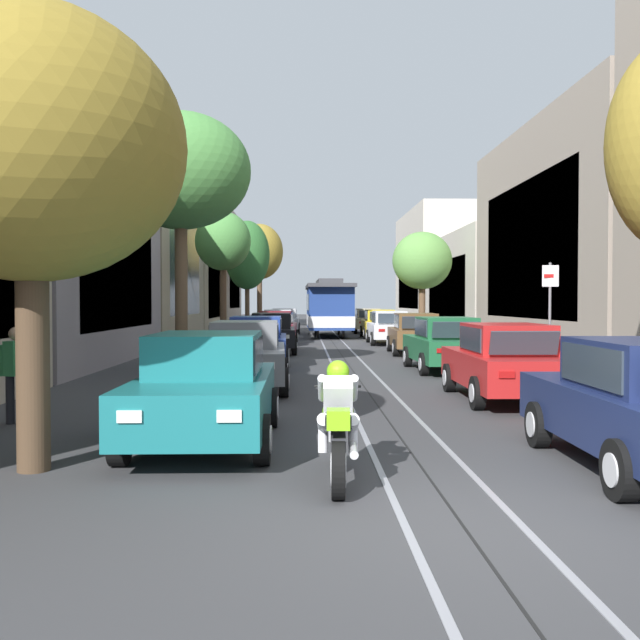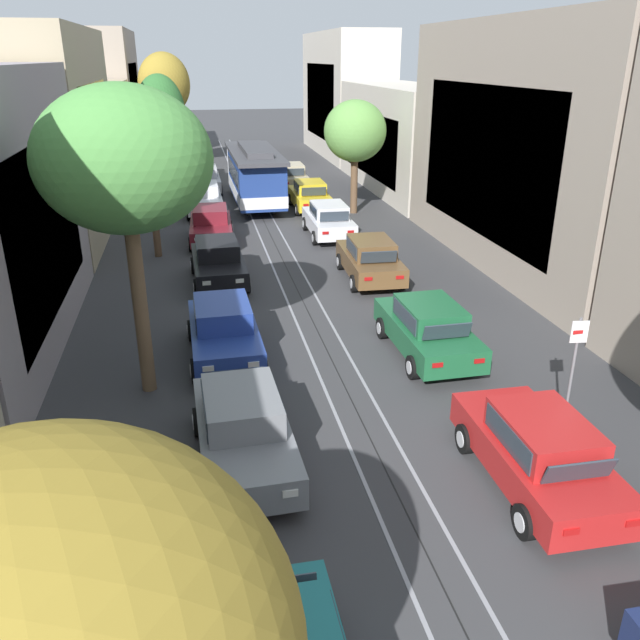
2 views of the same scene
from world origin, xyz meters
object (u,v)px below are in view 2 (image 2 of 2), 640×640
parked_car_brown_fourth_right (370,259)px  parked_car_yellow_sixth_right (310,195)px  parked_car_blue_mid_left (224,330)px  street_sign_post (573,367)px  street_tree_kerb_left_mid (147,142)px  parked_car_maroon_fifth_left (211,225)px  street_tree_kerb_left_far (164,84)px  parked_car_silver_far_left (205,179)px  parked_car_beige_far_right (291,176)px  street_tree_kerb_right_second (355,132)px  parked_car_green_mid_right (428,328)px  parked_car_black_fourth_left (218,262)px  parked_car_white_fifth_right (329,220)px  street_tree_kerb_left_fourth (161,114)px  cable_car_trolley (255,176)px  street_tree_kerb_left_second (124,162)px  parked_car_white_sixth_left (204,199)px  parked_car_red_second_right (538,452)px  parked_car_grey_second_left (243,429)px  pedestrian_on_left_pavement (7,633)px

parked_car_brown_fourth_right → parked_car_yellow_sixth_right: size_ratio=1.01×
parked_car_blue_mid_left → street_sign_post: (7.00, -5.75, 1.00)m
parked_car_yellow_sixth_right → street_tree_kerb_left_mid: street_tree_kerb_left_mid is taller
parked_car_maroon_fifth_left → street_tree_kerb_left_far: bearing=95.6°
parked_car_silver_far_left → street_sign_post: size_ratio=1.50×
parked_car_beige_far_right → street_tree_kerb_right_second: 8.36m
parked_car_green_mid_right → parked_car_yellow_sixth_right: bearing=89.8°
parked_car_black_fourth_left → parked_car_yellow_sixth_right: same height
parked_car_yellow_sixth_right → street_tree_kerb_right_second: 4.21m
parked_car_white_fifth_right → street_tree_kerb_left_fourth: size_ratio=0.63×
parked_car_silver_far_left → cable_car_trolley: cable_car_trolley is taller
parked_car_black_fourth_left → street_tree_kerb_left_second: size_ratio=0.60×
parked_car_black_fourth_left → parked_car_brown_fourth_right: (5.60, -0.75, 0.00)m
parked_car_beige_far_right → cable_car_trolley: 5.45m
parked_car_white_sixth_left → parked_car_white_fifth_right: same height
parked_car_brown_fourth_right → street_sign_post: size_ratio=1.51×
parked_car_black_fourth_left → parked_car_beige_far_right: bearing=72.7°
parked_car_green_mid_right → parked_car_brown_fourth_right: 6.71m
parked_car_black_fourth_left → parked_car_brown_fourth_right: size_ratio=1.00×
parked_car_beige_far_right → street_tree_kerb_right_second: bearing=-72.7°
parked_car_green_mid_right → cable_car_trolley: 20.46m
parked_car_white_sixth_left → cable_car_trolley: size_ratio=0.48×
street_tree_kerb_left_fourth → street_tree_kerb_right_second: street_tree_kerb_left_fourth is taller
parked_car_red_second_right → street_sign_post: 2.21m
parked_car_blue_mid_left → parked_car_maroon_fifth_left: bearing=89.4°
parked_car_grey_second_left → street_sign_post: 6.99m
cable_car_trolley → parked_car_maroon_fifth_left: bearing=-111.2°
street_tree_kerb_left_far → parked_car_grey_second_left: bearing=-86.9°
parked_car_maroon_fifth_left → street_sign_post: street_sign_post is taller
parked_car_beige_far_right → parked_car_white_sixth_left: bearing=-133.6°
parked_car_silver_far_left → pedestrian_on_left_pavement: size_ratio=2.70×
parked_car_beige_far_right → parked_car_grey_second_left: bearing=-100.7°
street_tree_kerb_right_second → parked_car_white_sixth_left: bearing=169.8°
parked_car_white_fifth_right → parked_car_maroon_fifth_left: bearing=179.1°
parked_car_white_fifth_right → street_tree_kerb_right_second: size_ratio=0.75×
parked_car_white_sixth_left → parked_car_yellow_sixth_right: bearing=-2.9°
parked_car_silver_far_left → parked_car_white_fifth_right: same height
parked_car_maroon_fifth_left → parked_car_brown_fourth_right: same height
parked_car_grey_second_left → parked_car_silver_far_left: (0.12, 29.04, 0.00)m
parked_car_black_fourth_left → street_tree_kerb_left_fourth: street_tree_kerb_left_fourth is taller
parked_car_black_fourth_left → street_tree_kerb_left_mid: size_ratio=0.72×
street_tree_kerb_left_far → pedestrian_on_left_pavement: bearing=-91.7°
street_tree_kerb_left_far → street_tree_kerb_left_second: bearing=-90.0°
parked_car_blue_mid_left → street_sign_post: size_ratio=1.51×
street_tree_kerb_left_second → street_tree_kerb_right_second: bearing=61.5°
street_tree_kerb_left_fourth → street_sign_post: 29.04m
parked_car_red_second_right → parked_car_white_fifth_right: size_ratio=1.00×
parked_car_yellow_sixth_right → street_tree_kerb_left_far: street_tree_kerb_left_far is taller
parked_car_silver_far_left → parked_car_red_second_right: bearing=-80.1°
parked_car_grey_second_left → street_tree_kerb_left_far: 39.80m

